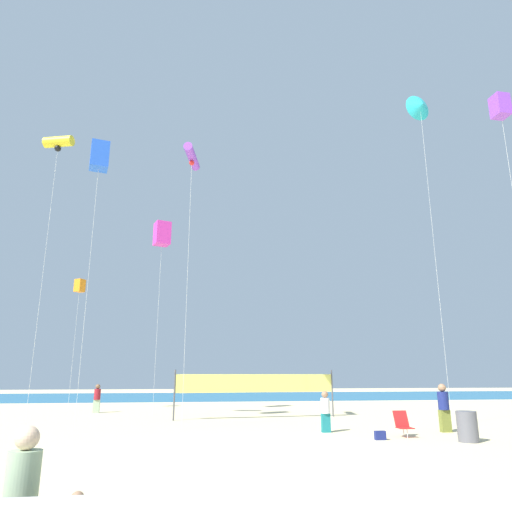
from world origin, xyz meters
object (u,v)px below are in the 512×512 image
(trash_barrel, at_px, (467,426))
(beach_handbag, at_px, (380,435))
(kite_yellow_tube, at_px, (58,143))
(kite_magenta_box, at_px, (162,234))
(volleyball_net, at_px, (257,385))
(kite_violet_tube, at_px, (192,158))
(kite_orange_box, at_px, (80,286))
(kite_violet_box, at_px, (500,107))
(beachgoer_navy_shirt, at_px, (444,406))
(kite_blue_box, at_px, (100,156))
(mother_figure, at_px, (20,496))
(beachgoer_white_shirt, at_px, (325,410))
(kite_cyan_delta, at_px, (420,106))
(folding_beach_chair, at_px, (403,423))
(beachgoer_maroon_shirt, at_px, (97,397))

(trash_barrel, relative_size, beach_handbag, 2.66)
(kite_yellow_tube, bearing_deg, kite_magenta_box, 48.31)
(volleyball_net, height_order, kite_violet_tube, kite_violet_tube)
(kite_orange_box, bearing_deg, kite_violet_tube, -56.29)
(kite_violet_box, bearing_deg, kite_violet_tube, 163.40)
(kite_orange_box, bearing_deg, beachgoer_navy_shirt, -36.71)
(volleyball_net, distance_m, kite_orange_box, 13.73)
(trash_barrel, height_order, kite_magenta_box, kite_magenta_box)
(kite_violet_box, bearing_deg, kite_yellow_tube, 163.35)
(kite_yellow_tube, relative_size, kite_orange_box, 1.69)
(trash_barrel, relative_size, kite_blue_box, 0.08)
(mother_figure, distance_m, beachgoer_white_shirt, 14.27)
(kite_violet_tube, bearing_deg, kite_blue_box, 168.00)
(beachgoer_navy_shirt, xyz_separation_m, kite_violet_box, (3.08, -1.62, 12.50))
(trash_barrel, relative_size, kite_cyan_delta, 0.06)
(kite_orange_box, bearing_deg, kite_blue_box, -74.84)
(mother_figure, height_order, folding_beach_chair, mother_figure)
(beach_handbag, bearing_deg, kite_violet_tube, 149.06)
(beachgoer_navy_shirt, xyz_separation_m, kite_magenta_box, (-11.90, 9.90, 9.60))
(beachgoer_navy_shirt, height_order, volleyball_net, volleyball_net)
(beachgoer_white_shirt, distance_m, beach_handbag, 2.69)
(volleyball_net, bearing_deg, kite_orange_box, 150.16)
(folding_beach_chair, bearing_deg, volleyball_net, 92.99)
(kite_cyan_delta, xyz_separation_m, kite_blue_box, (-16.05, 1.18, -3.40))
(beachgoer_maroon_shirt, bearing_deg, kite_violet_tube, -120.43)
(trash_barrel, height_order, kite_violet_tube, kite_violet_tube)
(folding_beach_chair, distance_m, kite_blue_box, 17.63)
(beachgoer_navy_shirt, xyz_separation_m, beachgoer_maroon_shirt, (-15.25, 11.45, -0.10))
(beachgoer_white_shirt, bearing_deg, kite_yellow_tube, 158.15)
(beach_handbag, relative_size, kite_violet_tube, 0.03)
(beachgoer_maroon_shirt, relative_size, kite_orange_box, 0.20)
(kite_yellow_tube, xyz_separation_m, kite_cyan_delta, (18.33, -2.25, 2.28))
(kite_violet_tube, bearing_deg, kite_yellow_tube, 163.25)
(beachgoer_maroon_shirt, relative_size, kite_yellow_tube, 0.12)
(beachgoer_navy_shirt, bearing_deg, kite_cyan_delta, 80.03)
(kite_violet_tube, bearing_deg, mother_figure, -96.37)
(beachgoer_white_shirt, relative_size, beachgoer_maroon_shirt, 0.95)
(beachgoer_white_shirt, distance_m, kite_yellow_tube, 17.96)
(beachgoer_maroon_shirt, relative_size, beach_handbag, 4.40)
(beachgoer_white_shirt, xyz_separation_m, beach_handbag, (1.24, -2.29, -0.67))
(kite_yellow_tube, bearing_deg, kite_orange_box, 92.02)
(mother_figure, height_order, kite_violet_tube, kite_violet_tube)
(beachgoer_navy_shirt, relative_size, volleyball_net, 0.22)
(beachgoer_maroon_shirt, relative_size, kite_violet_box, 0.12)
(kite_blue_box, bearing_deg, volleyball_net, 22.68)
(kite_violet_box, height_order, kite_orange_box, kite_violet_box)
(kite_yellow_tube, height_order, kite_violet_tube, kite_yellow_tube)
(trash_barrel, height_order, kite_blue_box, kite_blue_box)
(mother_figure, xyz_separation_m, beachgoer_white_shirt, (7.12, 12.37, -0.03))
(kite_yellow_tube, bearing_deg, kite_violet_box, -16.65)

